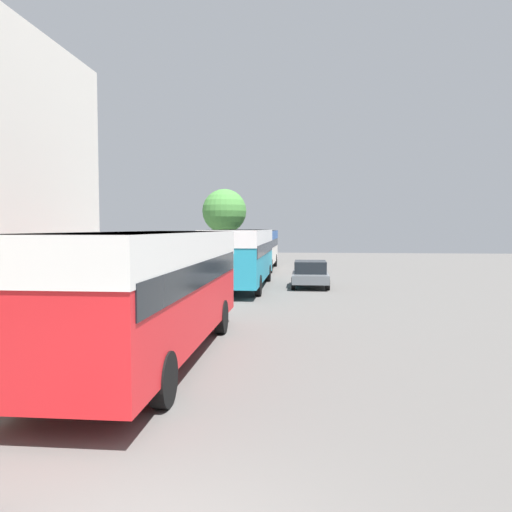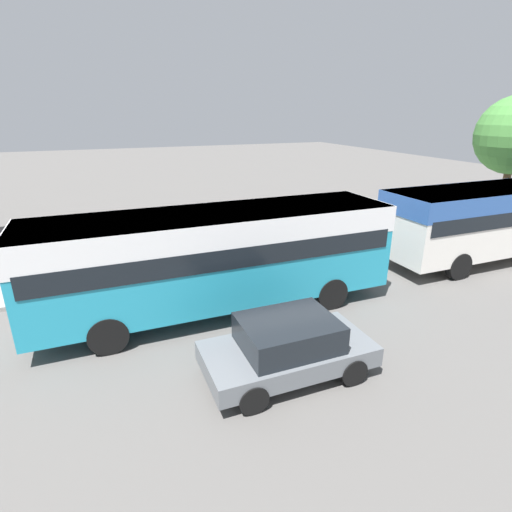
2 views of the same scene
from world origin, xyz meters
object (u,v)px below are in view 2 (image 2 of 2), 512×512
(bus_third_in_line, at_px, (498,212))
(car_crossing, at_px, (288,346))
(pedestrian_near_curb, at_px, (226,240))
(bus_following, at_px, (217,248))

(bus_third_in_line, xyz_separation_m, car_crossing, (3.86, -11.21, -1.19))
(car_crossing, height_order, pedestrian_near_curb, pedestrian_near_curb)
(bus_following, height_order, car_crossing, bus_following)
(bus_third_in_line, bearing_deg, bus_following, -88.91)
(bus_following, relative_size, pedestrian_near_curb, 6.14)
(bus_following, height_order, bus_third_in_line, bus_following)
(bus_following, distance_m, car_crossing, 3.89)
(bus_third_in_line, relative_size, car_crossing, 2.56)
(bus_third_in_line, bearing_deg, car_crossing, -70.98)
(bus_following, relative_size, bus_third_in_line, 1.06)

